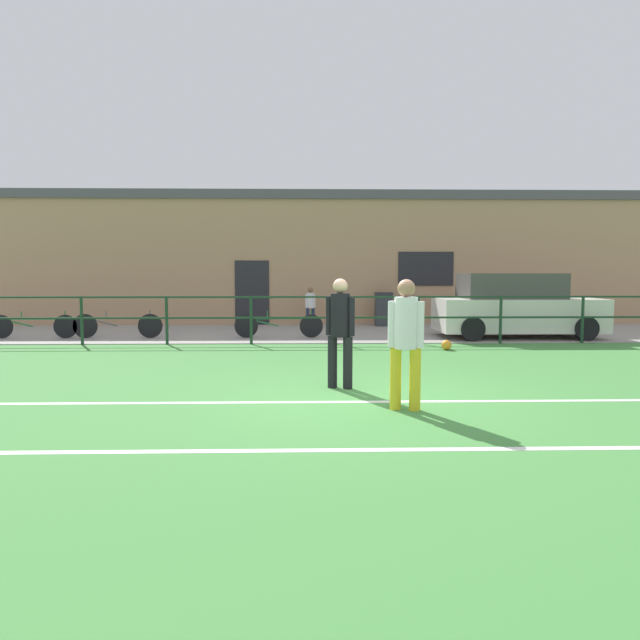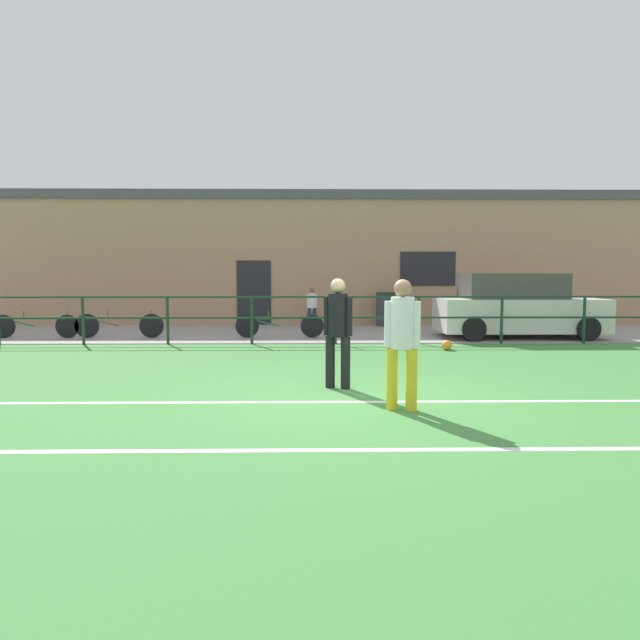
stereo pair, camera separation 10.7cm
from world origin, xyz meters
name	(u,v)px [view 2 (the right image)]	position (x,y,z in m)	size (l,w,h in m)	color
ground	(355,400)	(0.00, 0.00, -0.02)	(60.00, 44.00, 0.04)	#42843D
field_line_touchline	(356,402)	(0.00, -0.21, 0.00)	(36.00, 0.11, 0.00)	white
field_line_hash	(373,450)	(0.00, -2.27, 0.00)	(36.00, 0.11, 0.00)	white
pavement_strip	(332,333)	(0.00, 8.50, 0.01)	(48.00, 5.00, 0.02)	gray
perimeter_fence	(335,313)	(0.00, 6.00, 0.75)	(36.07, 0.07, 1.15)	#193823
clubhouse_facade	(328,259)	(0.00, 12.20, 2.20)	(28.00, 2.56, 4.37)	tan
player_goalkeeper	(338,326)	(-0.20, 0.71, 0.92)	(0.42, 0.28, 1.62)	black
player_striker	(402,336)	(0.53, -0.65, 0.92)	(0.43, 0.28, 1.62)	gold
soccer_ball_match	(447,345)	(2.41, 4.84, 0.11)	(0.22, 0.22, 0.22)	orange
spectator_child	(312,304)	(-0.55, 10.29, 0.72)	(0.32, 0.21, 1.23)	#232D4C
parked_car_red	(517,307)	(4.79, 7.17, 0.81)	(4.18, 1.84, 1.67)	silver
bicycle_parked_0	(119,325)	(-5.56, 7.20, 0.35)	(2.29, 0.04, 0.73)	black
bicycle_parked_1	(279,325)	(-1.40, 7.20, 0.34)	(2.29, 0.04, 0.71)	black
bicycle_parked_2	(35,326)	(-7.71, 7.20, 0.34)	(2.25, 0.04, 0.71)	black
trash_bin_0	(385,309)	(1.78, 10.47, 0.56)	(0.55, 0.46, 1.07)	#33383D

